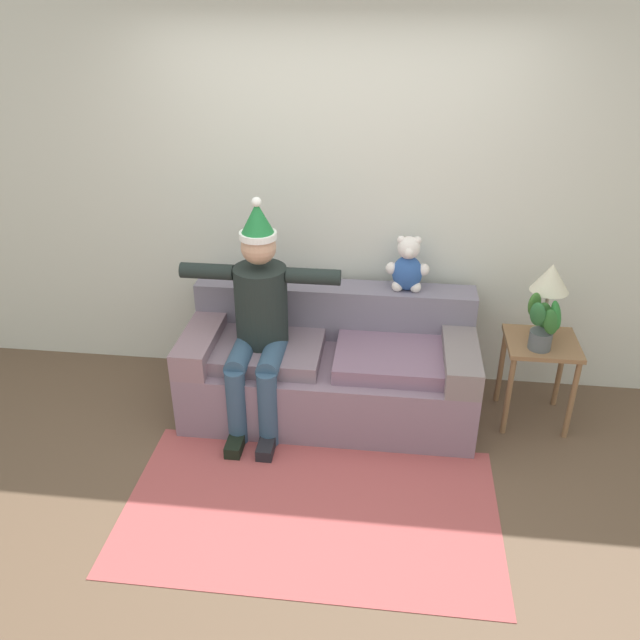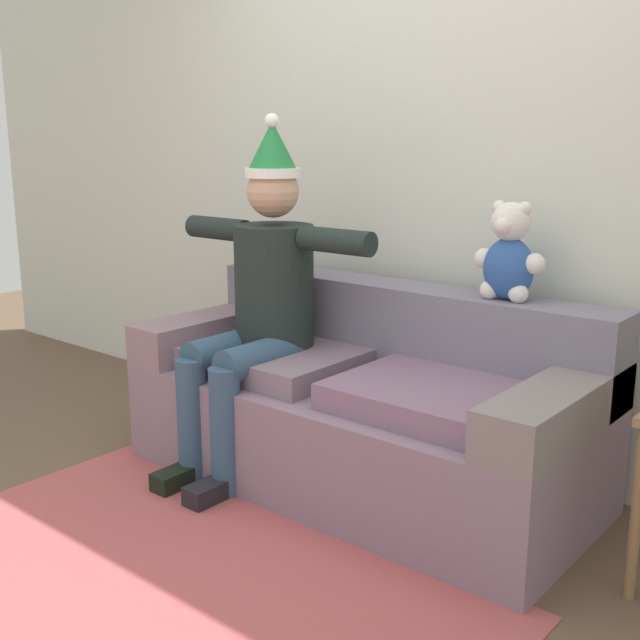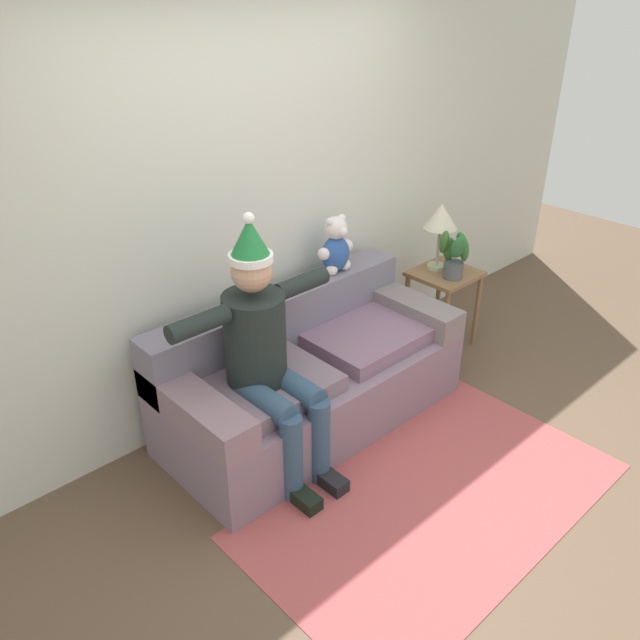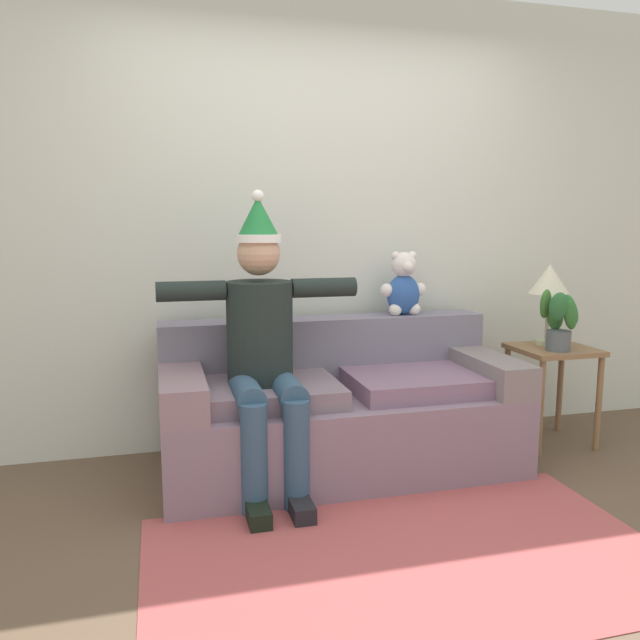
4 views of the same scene
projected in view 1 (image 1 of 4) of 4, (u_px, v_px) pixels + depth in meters
ground_plane at (310, 511)px, 3.70m from camera, size 10.00×10.00×0.00m
back_wall at (339, 196)px, 4.42m from camera, size 7.00×0.10×2.70m
couch at (330, 365)px, 4.45m from camera, size 1.91×0.86×0.80m
person_seated at (259, 316)px, 4.15m from camera, size 1.02×0.77×1.51m
teddy_bear at (408, 266)px, 4.33m from camera, size 0.29×0.17×0.38m
side_table at (540, 357)px, 4.24m from camera, size 0.45×0.43×0.60m
table_lamp at (551, 281)px, 4.08m from camera, size 0.24×0.24×0.50m
potted_plant at (543, 322)px, 4.02m from camera, size 0.24×0.28×0.37m
area_rug at (311, 509)px, 3.71m from camera, size 2.10×1.23×0.01m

